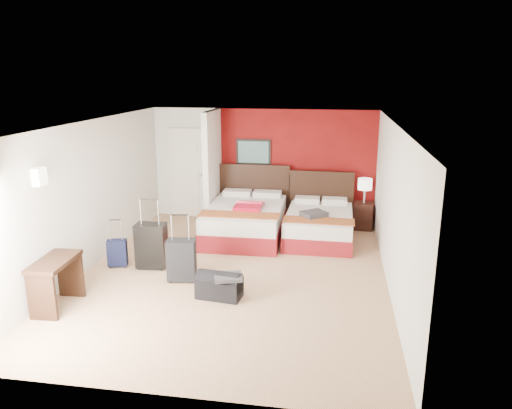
% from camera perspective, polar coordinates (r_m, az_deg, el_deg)
% --- Properties ---
extents(ground, '(6.50, 6.50, 0.00)m').
position_cam_1_polar(ground, '(8.28, -2.56, -8.08)').
color(ground, tan).
rests_on(ground, ground).
extents(room_walls, '(5.02, 6.52, 2.50)m').
position_cam_1_polar(room_walls, '(9.56, -9.20, 2.86)').
color(room_walls, silver).
rests_on(room_walls, ground).
extents(red_accent_panel, '(3.50, 0.04, 2.50)m').
position_cam_1_polar(red_accent_panel, '(10.89, 4.70, 4.49)').
color(red_accent_panel, maroon).
rests_on(red_accent_panel, ground).
extents(partition_wall, '(0.12, 1.20, 2.50)m').
position_cam_1_polar(partition_wall, '(10.57, -5.11, 4.15)').
color(partition_wall, silver).
rests_on(partition_wall, ground).
extents(entry_door, '(0.82, 0.06, 2.05)m').
position_cam_1_polar(entry_door, '(11.37, -8.03, 3.69)').
color(entry_door, silver).
rests_on(entry_door, ground).
extents(bed_left, '(1.54, 2.17, 0.65)m').
position_cam_1_polar(bed_left, '(9.95, -1.26, -2.01)').
color(bed_left, white).
rests_on(bed_left, ground).
extents(bed_right, '(1.34, 1.90, 0.56)m').
position_cam_1_polar(bed_right, '(9.86, 7.40, -2.55)').
color(bed_right, white).
rests_on(bed_right, ground).
extents(red_suitcase_open, '(0.54, 0.73, 0.09)m').
position_cam_1_polar(red_suitcase_open, '(9.73, -0.80, -0.14)').
color(red_suitcase_open, '#B80F28').
rests_on(red_suitcase_open, bed_left).
extents(jacket_bundle, '(0.57, 0.56, 0.11)m').
position_cam_1_polar(jacket_bundle, '(9.48, 6.80, -1.14)').
color(jacket_bundle, '#3D3E43').
rests_on(jacket_bundle, bed_right).
extents(nightstand, '(0.45, 0.45, 0.57)m').
position_cam_1_polar(nightstand, '(10.73, 12.43, -1.29)').
color(nightstand, black).
rests_on(nightstand, ground).
extents(table_lamp, '(0.37, 0.37, 0.53)m').
position_cam_1_polar(table_lamp, '(10.59, 12.60, 1.57)').
color(table_lamp, silver).
rests_on(table_lamp, nightstand).
extents(suitcase_black, '(0.53, 0.35, 0.76)m').
position_cam_1_polar(suitcase_black, '(8.56, -12.14, -4.88)').
color(suitcase_black, black).
rests_on(suitcase_black, ground).
extents(suitcase_charcoal, '(0.49, 0.34, 0.67)m').
position_cam_1_polar(suitcase_charcoal, '(7.97, -8.71, -6.61)').
color(suitcase_charcoal, black).
rests_on(suitcase_charcoal, ground).
extents(suitcase_navy, '(0.37, 0.28, 0.45)m').
position_cam_1_polar(suitcase_navy, '(8.80, -15.91, -5.62)').
color(suitcase_navy, '#111533').
rests_on(suitcase_navy, ground).
extents(duffel_bag, '(0.70, 0.44, 0.34)m').
position_cam_1_polar(duffel_bag, '(7.41, -4.32, -9.60)').
color(duffel_bag, black).
rests_on(duffel_bag, ground).
extents(jacket_draped, '(0.48, 0.44, 0.05)m').
position_cam_1_polar(jacket_draped, '(7.25, -3.28, -8.46)').
color(jacket_draped, '#36353A').
rests_on(jacket_draped, duffel_bag).
extents(desk, '(0.49, 0.91, 0.74)m').
position_cam_1_polar(desk, '(7.56, -22.30, -8.58)').
color(desk, black).
rests_on(desk, ground).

